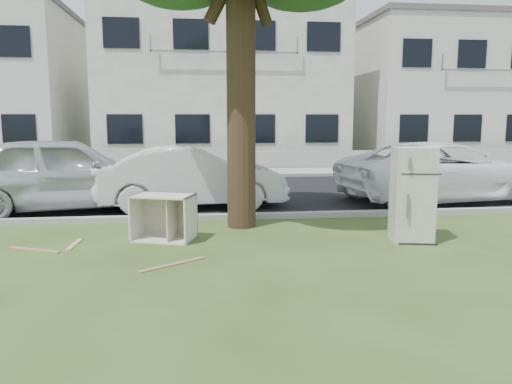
{
  "coord_description": "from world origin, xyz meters",
  "views": [
    {
      "loc": [
        -1.25,
        -7.55,
        2.07
      ],
      "look_at": [
        -0.27,
        0.6,
        0.84
      ],
      "focal_mm": 35.0,
      "sensor_mm": 36.0,
      "label": 1
    }
  ],
  "objects": [
    {
      "name": "plank_a",
      "position": [
        -1.6,
        -0.63,
        0.01
      ],
      "size": [
        0.92,
        0.68,
        0.02
      ],
      "primitive_type": "cube",
      "rotation": [
        0.0,
        0.0,
        0.61
      ],
      "color": "#986E49",
      "rests_on": "ground"
    },
    {
      "name": "kerb_near",
      "position": [
        0.0,
        2.45,
        0.0
      ],
      "size": [
        120.0,
        0.18,
        0.12
      ],
      "primitive_type": "cube",
      "color": "gray",
      "rests_on": "ground"
    },
    {
      "name": "car_center",
      "position": [
        -1.36,
        3.92,
        0.7
      ],
      "size": [
        4.38,
        1.84,
        1.41
      ],
      "primitive_type": "imported",
      "rotation": [
        0.0,
        0.0,
        1.65
      ],
      "color": "silver",
      "rests_on": "ground"
    },
    {
      "name": "road",
      "position": [
        0.0,
        6.0,
        0.01
      ],
      "size": [
        120.0,
        7.0,
        0.01
      ],
      "primitive_type": "cube",
      "color": "black",
      "rests_on": "ground"
    },
    {
      "name": "townhouse_center",
      "position": [
        0.0,
        17.5,
        3.72
      ],
      "size": [
        11.22,
        8.16,
        7.44
      ],
      "color": "silver",
      "rests_on": "ground"
    },
    {
      "name": "low_wall",
      "position": [
        0.0,
        12.6,
        0.35
      ],
      "size": [
        120.0,
        0.15,
        0.7
      ],
      "primitive_type": "cube",
      "color": "gray",
      "rests_on": "ground"
    },
    {
      "name": "kerb_far",
      "position": [
        0.0,
        9.55,
        0.0
      ],
      "size": [
        120.0,
        0.18,
        0.12
      ],
      "primitive_type": "cube",
      "color": "gray",
      "rests_on": "ground"
    },
    {
      "name": "ground",
      "position": [
        0.0,
        0.0,
        0.0
      ],
      "size": [
        120.0,
        120.0,
        0.0
      ],
      "primitive_type": "plane",
      "color": "#364819"
    },
    {
      "name": "plank_c",
      "position": [
        -3.26,
        0.72,
        0.01
      ],
      "size": [
        0.12,
        0.73,
        0.02
      ],
      "primitive_type": "cube",
      "rotation": [
        0.0,
        0.0,
        1.51
      ],
      "color": "tan",
      "rests_on": "ground"
    },
    {
      "name": "car_right",
      "position": [
        4.89,
        4.14,
        0.74
      ],
      "size": [
        5.67,
        3.38,
        1.47
      ],
      "primitive_type": "imported",
      "rotation": [
        0.0,
        0.0,
        1.76
      ],
      "color": "white",
      "rests_on": "ground"
    },
    {
      "name": "cabinet",
      "position": [
        -1.81,
        0.89,
        0.39
      ],
      "size": [
        1.15,
        0.91,
        0.78
      ],
      "primitive_type": "cube",
      "rotation": [
        0.0,
        0.0,
        -0.33
      ],
      "color": "white",
      "rests_on": "ground"
    },
    {
      "name": "townhouse_right",
      "position": [
        12.0,
        17.5,
        3.42
      ],
      "size": [
        10.2,
        8.16,
        6.84
      ],
      "color": "beige",
      "rests_on": "ground"
    },
    {
      "name": "plank_b",
      "position": [
        -3.8,
        0.42,
        0.01
      ],
      "size": [
        0.89,
        0.49,
        0.02
      ],
      "primitive_type": "cube",
      "rotation": [
        0.0,
        0.0,
        -0.44
      ],
      "color": "#94784D",
      "rests_on": "ground"
    },
    {
      "name": "car_left",
      "position": [
        -4.14,
        3.86,
        0.85
      ],
      "size": [
        5.3,
        3.08,
        1.7
      ],
      "primitive_type": "imported",
      "rotation": [
        0.0,
        0.0,
        1.8
      ],
      "color": "#B4B8BC",
      "rests_on": "ground"
    },
    {
      "name": "sidewalk",
      "position": [
        0.0,
        11.0,
        0.01
      ],
      "size": [
        120.0,
        2.8,
        0.01
      ],
      "primitive_type": "cube",
      "color": "gray",
      "rests_on": "ground"
    },
    {
      "name": "fridge",
      "position": [
        2.34,
        0.33,
        0.79
      ],
      "size": [
        0.75,
        0.72,
        1.59
      ],
      "primitive_type": "cube",
      "rotation": [
        0.0,
        0.0,
        -0.19
      ],
      "color": "silver",
      "rests_on": "ground"
    }
  ]
}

